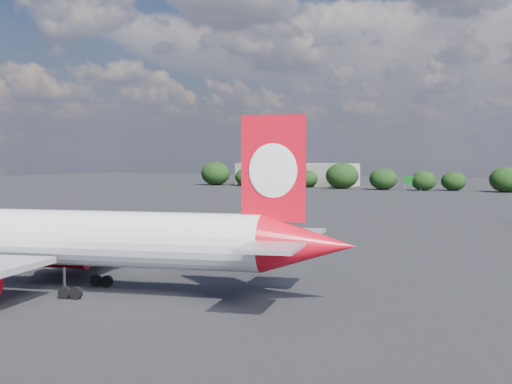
% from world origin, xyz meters
% --- Properties ---
extents(ground, '(500.00, 500.00, 0.00)m').
position_xyz_m(ground, '(0.00, 60.00, 0.00)').
color(ground, black).
rests_on(ground, ground).
extents(qantas_airliner, '(42.55, 40.74, 14.03)m').
position_xyz_m(qantas_airliner, '(4.27, 3.52, 4.27)').
color(qantas_airliner, white).
rests_on(qantas_airliner, ground).
extents(terminal_building, '(42.00, 16.00, 8.00)m').
position_xyz_m(terminal_building, '(-65.00, 192.00, 4.00)').
color(terminal_building, gray).
rests_on(terminal_building, ground).
extents(highway_sign, '(6.00, 0.30, 4.50)m').
position_xyz_m(highway_sign, '(-18.00, 176.00, 3.13)').
color(highway_sign, '#136219').
rests_on(highway_sign, ground).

